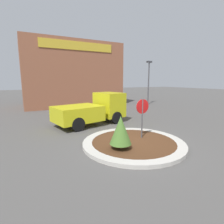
% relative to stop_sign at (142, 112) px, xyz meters
% --- Properties ---
extents(ground_plane, '(120.00, 120.00, 0.00)m').
position_rel_stop_sign_xyz_m(ground_plane, '(-0.70, -0.28, -1.52)').
color(ground_plane, '#514F4C').
extents(traffic_island, '(4.93, 4.93, 0.17)m').
position_rel_stop_sign_xyz_m(traffic_island, '(-0.70, -0.28, -1.44)').
color(traffic_island, '#BCB7AD').
rests_on(traffic_island, ground_plane).
extents(stop_sign, '(0.74, 0.07, 2.19)m').
position_rel_stop_sign_xyz_m(stop_sign, '(0.00, 0.00, 0.00)').
color(stop_sign, '#4C4C51').
rests_on(stop_sign, ground_plane).
extents(island_shrub, '(0.95, 0.95, 1.44)m').
position_rel_stop_sign_xyz_m(island_shrub, '(-1.73, -0.78, -0.52)').
color(island_shrub, brown).
rests_on(island_shrub, traffic_island).
extents(utility_truck, '(5.35, 3.16, 2.18)m').
position_rel_stop_sign_xyz_m(utility_truck, '(-0.86, 4.54, -0.47)').
color(utility_truck, gold).
rests_on(utility_truck, ground_plane).
extents(storefront_building, '(11.50, 6.07, 7.59)m').
position_rel_stop_sign_xyz_m(storefront_building, '(0.54, 15.30, 2.28)').
color(storefront_building, '#93563D').
rests_on(storefront_building, ground_plane).
extents(light_pole, '(0.70, 0.30, 5.49)m').
position_rel_stop_sign_xyz_m(light_pole, '(9.23, 10.88, 1.76)').
color(light_pole, '#4C4C51').
rests_on(light_pole, ground_plane).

